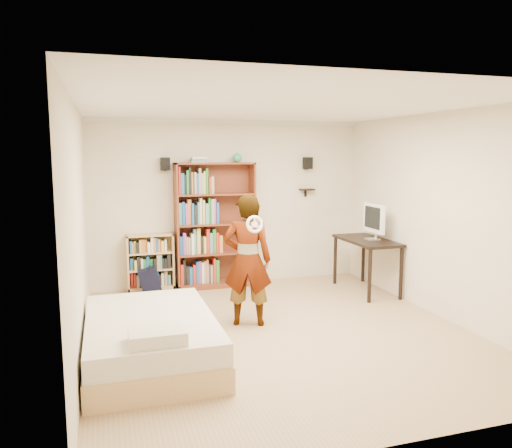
% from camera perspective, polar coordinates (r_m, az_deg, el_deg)
% --- Properties ---
extents(ground, '(4.50, 5.00, 0.01)m').
position_cam_1_polar(ground, '(6.22, 2.72, -12.24)').
color(ground, tan).
rests_on(ground, ground).
extents(room_shell, '(4.52, 5.02, 2.71)m').
position_cam_1_polar(room_shell, '(5.85, 2.83, 4.16)').
color(room_shell, silver).
rests_on(room_shell, ground).
extents(crown_molding, '(4.50, 5.00, 0.06)m').
position_cam_1_polar(crown_molding, '(5.86, 2.90, 13.06)').
color(crown_molding, silver).
rests_on(crown_molding, room_shell).
extents(speaker_left, '(0.14, 0.12, 0.20)m').
position_cam_1_polar(speaker_left, '(7.95, -10.33, 6.77)').
color(speaker_left, black).
rests_on(speaker_left, room_shell).
extents(speaker_right, '(0.14, 0.12, 0.20)m').
position_cam_1_polar(speaker_right, '(8.57, 5.93, 6.94)').
color(speaker_right, black).
rests_on(speaker_right, room_shell).
extents(wall_shelf, '(0.25, 0.16, 0.02)m').
position_cam_1_polar(wall_shelf, '(8.60, 5.86, 3.94)').
color(wall_shelf, black).
rests_on(wall_shelf, room_shell).
extents(tall_bookshelf, '(1.27, 0.37, 2.02)m').
position_cam_1_polar(tall_bookshelf, '(8.07, -4.68, -0.17)').
color(tall_bookshelf, brown).
rests_on(tall_bookshelf, ground).
extents(low_bookshelf, '(0.73, 0.27, 0.91)m').
position_cam_1_polar(low_bookshelf, '(8.07, -11.97, -4.33)').
color(low_bookshelf, '#D9B375').
rests_on(low_bookshelf, ground).
extents(computer_desk, '(0.61, 1.22, 0.83)m').
position_cam_1_polar(computer_desk, '(8.06, 12.49, -4.63)').
color(computer_desk, black).
rests_on(computer_desk, ground).
extents(imac, '(0.20, 0.57, 0.56)m').
position_cam_1_polar(imac, '(7.92, 13.19, 0.24)').
color(imac, white).
rests_on(imac, computer_desk).
extents(daybed, '(1.31, 2.02, 0.60)m').
position_cam_1_polar(daybed, '(5.45, -11.96, -12.07)').
color(daybed, beige).
rests_on(daybed, ground).
extents(person, '(0.70, 0.57, 1.67)m').
position_cam_1_polar(person, '(6.27, -0.98, -4.14)').
color(person, black).
rests_on(person, ground).
extents(wii_wheel, '(0.21, 0.08, 0.21)m').
position_cam_1_polar(wii_wheel, '(5.89, -0.16, -0.04)').
color(wii_wheel, white).
rests_on(wii_wheel, person).
extents(navy_bag, '(0.33, 0.23, 0.44)m').
position_cam_1_polar(navy_bag, '(7.87, -12.01, -6.41)').
color(navy_bag, black).
rests_on(navy_bag, ground).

